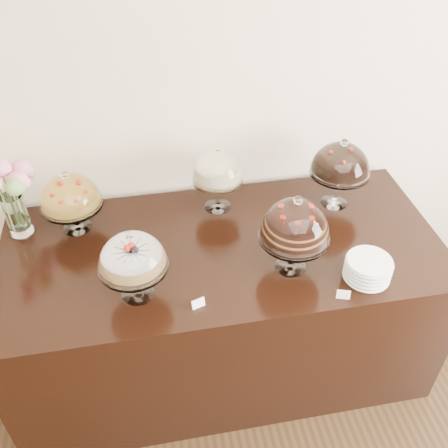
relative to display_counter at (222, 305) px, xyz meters
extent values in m
cube|color=beige|center=(0.32, 0.55, 1.05)|extent=(5.00, 0.04, 3.00)
cube|color=black|center=(0.00, 0.00, 0.00)|extent=(2.20, 1.00, 0.90)
cone|color=white|center=(-0.43, -0.25, 0.46)|extent=(0.15, 0.15, 0.02)
cylinder|color=white|center=(-0.43, -0.25, 0.55)|extent=(0.03, 0.03, 0.14)
cylinder|color=white|center=(-0.43, -0.25, 0.62)|extent=(0.30, 0.30, 0.01)
cylinder|color=tan|center=(-0.43, -0.25, 0.66)|extent=(0.24, 0.24, 0.06)
sphere|color=red|center=(-0.37, -0.23, 0.70)|extent=(0.02, 0.02, 0.02)
sphere|color=red|center=(-0.48, -0.20, 0.70)|extent=(0.02, 0.02, 0.02)
sphere|color=red|center=(-0.44, -0.31, 0.70)|extent=(0.02, 0.02, 0.02)
sphere|color=white|center=(-0.43, -0.25, 0.79)|extent=(0.04, 0.04, 0.04)
cone|color=white|center=(0.29, -0.21, 0.46)|extent=(0.15, 0.15, 0.02)
cylinder|color=white|center=(0.29, -0.21, 0.55)|extent=(0.03, 0.03, 0.16)
cylinder|color=white|center=(0.29, -0.21, 0.64)|extent=(0.32, 0.32, 0.01)
cylinder|color=black|center=(0.29, -0.21, 0.69)|extent=(0.24, 0.24, 0.10)
sphere|color=red|center=(0.35, -0.19, 0.75)|extent=(0.02, 0.02, 0.02)
sphere|color=red|center=(0.31, -0.14, 0.75)|extent=(0.02, 0.02, 0.02)
sphere|color=red|center=(0.24, -0.16, 0.75)|extent=(0.02, 0.02, 0.02)
sphere|color=red|center=(0.23, -0.23, 0.75)|extent=(0.02, 0.02, 0.02)
sphere|color=red|center=(0.28, -0.27, 0.75)|extent=(0.02, 0.02, 0.02)
sphere|color=red|center=(0.34, -0.25, 0.75)|extent=(0.02, 0.02, 0.02)
sphere|color=white|center=(0.29, -0.21, 0.85)|extent=(0.04, 0.04, 0.04)
cone|color=white|center=(0.03, 0.32, 0.46)|extent=(0.15, 0.15, 0.02)
cylinder|color=white|center=(0.03, 0.32, 0.55)|extent=(0.03, 0.03, 0.15)
cylinder|color=white|center=(0.03, 0.32, 0.63)|extent=(0.27, 0.27, 0.01)
cylinder|color=#FCECC3|center=(0.03, 0.32, 0.67)|extent=(0.22, 0.22, 0.07)
sphere|color=white|center=(0.03, 0.32, 0.81)|extent=(0.04, 0.04, 0.04)
cone|color=white|center=(0.67, 0.24, 0.46)|extent=(0.15, 0.15, 0.02)
cylinder|color=white|center=(0.67, 0.24, 0.56)|extent=(0.03, 0.03, 0.17)
cylinder|color=white|center=(0.67, 0.24, 0.65)|extent=(0.32, 0.32, 0.01)
cylinder|color=black|center=(0.67, 0.24, 0.70)|extent=(0.27, 0.27, 0.07)
sphere|color=red|center=(0.74, 0.26, 0.74)|extent=(0.02, 0.02, 0.02)
sphere|color=red|center=(0.62, 0.28, 0.74)|extent=(0.02, 0.02, 0.02)
sphere|color=red|center=(0.66, 0.16, 0.74)|extent=(0.02, 0.02, 0.02)
sphere|color=white|center=(0.67, 0.24, 0.83)|extent=(0.04, 0.04, 0.04)
cone|color=white|center=(-0.72, 0.28, 0.46)|extent=(0.15, 0.15, 0.02)
cylinder|color=white|center=(-0.72, 0.28, 0.54)|extent=(0.03, 0.03, 0.12)
cylinder|color=white|center=(-0.72, 0.28, 0.60)|extent=(0.31, 0.31, 0.01)
cylinder|color=gold|center=(-0.72, 0.28, 0.63)|extent=(0.26, 0.26, 0.04)
sphere|color=red|center=(-0.65, 0.30, 0.66)|extent=(0.02, 0.02, 0.02)
sphere|color=red|center=(-0.70, 0.35, 0.66)|extent=(0.02, 0.02, 0.02)
sphere|color=red|center=(-0.77, 0.33, 0.66)|extent=(0.02, 0.02, 0.02)
sphere|color=red|center=(-0.79, 0.25, 0.66)|extent=(0.02, 0.02, 0.02)
sphere|color=red|center=(-0.73, 0.20, 0.66)|extent=(0.02, 0.02, 0.02)
sphere|color=red|center=(-0.66, 0.23, 0.66)|extent=(0.02, 0.02, 0.02)
sphere|color=white|center=(-0.72, 0.28, 0.78)|extent=(0.04, 0.04, 0.04)
cylinder|color=white|center=(-0.99, 0.29, 0.56)|extent=(0.11, 0.11, 0.23)
cylinder|color=#476B2D|center=(-0.97, 0.29, 0.62)|extent=(0.01, 0.01, 0.26)
sphere|color=pink|center=(-0.94, 0.30, 0.75)|extent=(0.10, 0.10, 0.10)
cylinder|color=#476B2D|center=(-0.97, 0.35, 0.62)|extent=(0.01, 0.01, 0.25)
sphere|color=pink|center=(-0.94, 0.41, 0.74)|extent=(0.11, 0.11, 0.11)
cylinder|color=#476B2D|center=(-1.00, 0.31, 0.65)|extent=(0.01, 0.01, 0.33)
sphere|color=pink|center=(-1.01, 0.34, 0.82)|extent=(0.09, 0.09, 0.09)
cylinder|color=#476B2D|center=(-1.03, 0.29, 0.66)|extent=(0.01, 0.01, 0.33)
cylinder|color=#476B2D|center=(-1.01, 0.24, 0.66)|extent=(0.01, 0.01, 0.35)
cylinder|color=#476B2D|center=(-0.97, 0.26, 0.63)|extent=(0.01, 0.01, 0.28)
sphere|color=#658F45|center=(-0.94, 0.22, 0.77)|extent=(0.08, 0.08, 0.08)
cylinder|color=white|center=(0.62, -0.34, 0.45)|extent=(0.21, 0.21, 0.01)
cylinder|color=white|center=(0.62, -0.34, 0.47)|extent=(0.20, 0.20, 0.01)
cylinder|color=white|center=(0.62, -0.34, 0.48)|extent=(0.21, 0.21, 0.01)
cylinder|color=white|center=(0.62, -0.34, 0.49)|extent=(0.20, 0.20, 0.01)
cylinder|color=white|center=(0.62, -0.34, 0.50)|extent=(0.21, 0.21, 0.01)
cylinder|color=white|center=(0.62, -0.34, 0.51)|extent=(0.20, 0.20, 0.01)
cylinder|color=white|center=(0.62, -0.34, 0.52)|extent=(0.21, 0.21, 0.01)
cylinder|color=white|center=(0.62, -0.34, 0.53)|extent=(0.20, 0.20, 0.01)
cylinder|color=white|center=(0.62, -0.34, 0.54)|extent=(0.21, 0.21, 0.01)
cylinder|color=white|center=(0.62, -0.34, 0.55)|extent=(0.20, 0.20, 0.01)
cube|color=white|center=(-0.17, -0.37, 0.47)|extent=(0.06, 0.03, 0.04)
cube|color=white|center=(0.47, -0.44, 0.47)|extent=(0.06, 0.03, 0.04)
camera|label=1|loc=(-0.33, -1.82, 2.12)|focal=40.00mm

